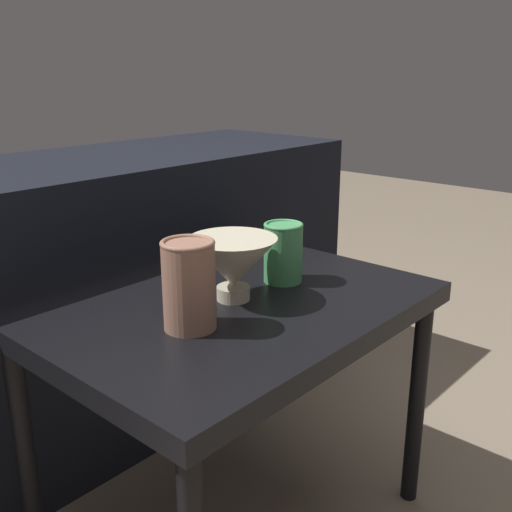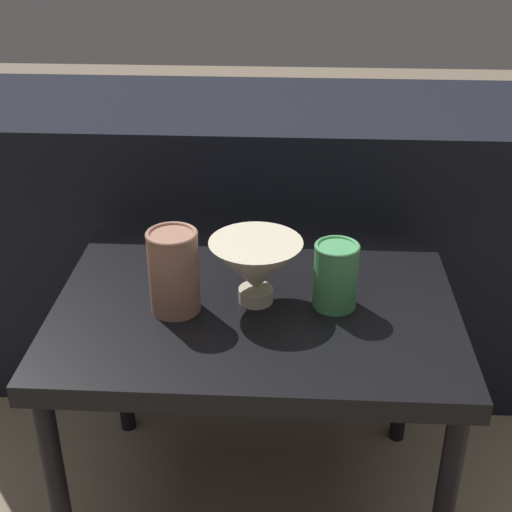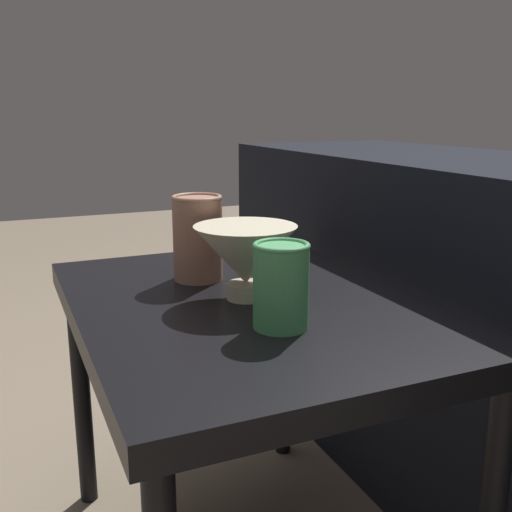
% 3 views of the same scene
% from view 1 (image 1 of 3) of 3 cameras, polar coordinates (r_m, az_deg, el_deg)
% --- Properties ---
extents(table, '(0.73, 0.54, 0.52)m').
position_cam_1_polar(table, '(1.16, -2.14, -6.72)').
color(table, black).
rests_on(table, ground_plane).
extents(couch_backdrop, '(1.68, 0.50, 0.73)m').
position_cam_1_polar(couch_backdrop, '(1.63, -17.03, -4.25)').
color(couch_backdrop, black).
rests_on(couch_backdrop, ground_plane).
extents(bowl, '(0.17, 0.17, 0.12)m').
position_cam_1_polar(bowl, '(1.12, -2.15, -0.69)').
color(bowl, beige).
rests_on(bowl, table).
extents(vase_textured_left, '(0.09, 0.09, 0.15)m').
position_cam_1_polar(vase_textured_left, '(1.00, -6.41, -2.65)').
color(vase_textured_left, '#996B56').
rests_on(vase_textured_left, table).
extents(vase_colorful_right, '(0.08, 0.08, 0.12)m').
position_cam_1_polar(vase_colorful_right, '(1.22, 2.60, 0.42)').
color(vase_colorful_right, '#47995B').
rests_on(vase_colorful_right, table).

